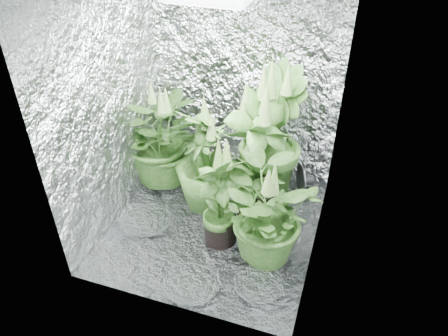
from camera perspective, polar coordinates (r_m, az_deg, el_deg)
The scene contains 10 objects.
ground at distance 3.58m, azimuth -1.38°, elevation -7.74°, with size 1.60×1.60×0.00m, color silver.
walls at distance 2.98m, azimuth -1.66°, elevation 6.35°, with size 1.62×1.62×2.00m.
plant_a at distance 3.83m, azimuth -8.18°, elevation 3.90°, with size 0.88×0.88×0.98m.
plant_b at distance 3.39m, azimuth 4.38°, elevation 1.01°, with size 0.78×0.78×1.17m.
plant_c at distance 3.58m, azimuth 5.91°, elevation 3.96°, with size 0.84×0.84×1.26m.
plant_d at distance 3.52m, azimuth -2.43°, elevation 0.85°, with size 0.66×0.66×0.99m.
plant_e at distance 3.08m, azimuth 5.22°, elevation -6.50°, with size 0.83×0.83×0.86m.
plant_f at distance 3.22m, azimuth -0.48°, elevation -4.16°, with size 0.60×0.60×0.89m.
circulation_fan at distance 3.84m, azimuth 10.37°, elevation -2.16°, with size 0.18×0.27×0.33m.
plant_label at distance 3.12m, azimuth 5.98°, elevation -8.43°, with size 0.06×0.01×0.09m, color white.
Camera 1 is at (0.91, -2.44, 2.46)m, focal length 35.00 mm.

